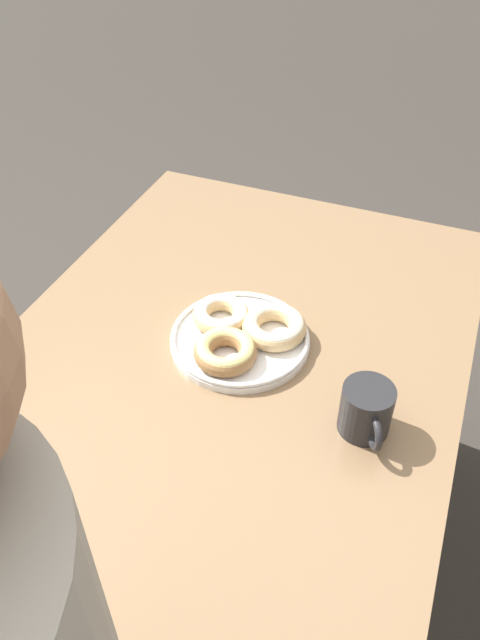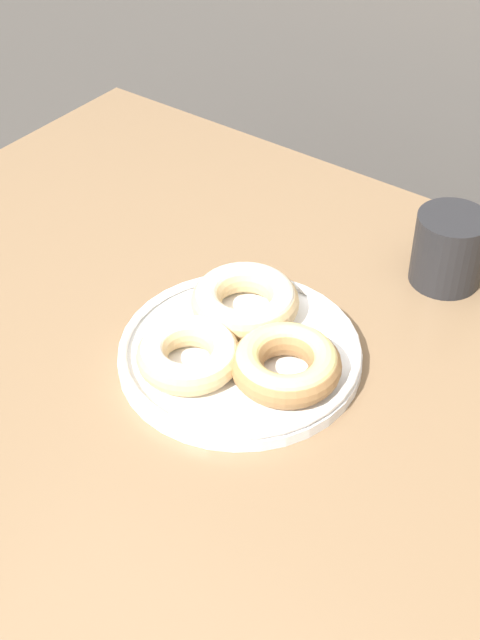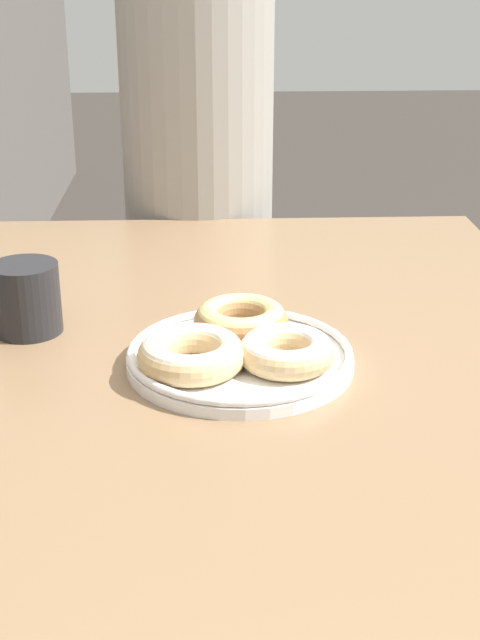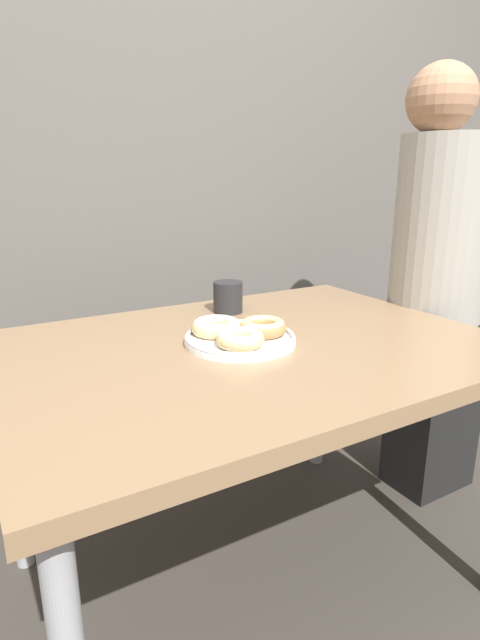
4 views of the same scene
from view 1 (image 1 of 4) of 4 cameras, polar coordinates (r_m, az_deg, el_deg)
name	(u,v)px [view 1 (image 1 of 4)]	position (r m, az deg, el deg)	size (l,w,h in m)	color
ground_plane	(124,499)	(1.87, -10.56, -15.76)	(14.00, 14.00, 0.00)	#38332D
dining_table	(230,374)	(1.26, -0.88, -4.99)	(1.21, 0.88, 0.71)	#846647
donut_plate	(241,334)	(1.21, 0.13, -1.27)	(0.27, 0.28, 0.05)	white
coffee_mug	(367,410)	(1.06, 11.49, -8.07)	(0.12, 0.09, 0.09)	#232326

